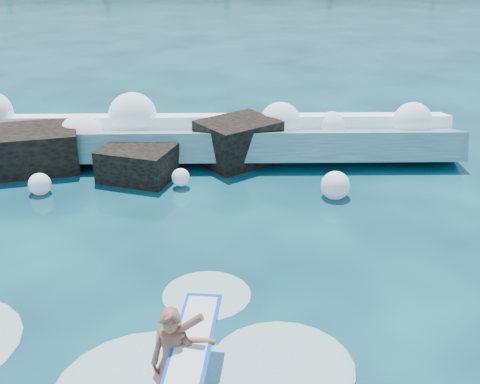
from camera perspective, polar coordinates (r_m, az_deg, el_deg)
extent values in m
plane|color=#072639|center=(11.31, -7.56, -9.78)|extent=(200.00, 200.00, 0.00)
cube|color=teal|center=(17.59, -6.16, 4.49)|extent=(16.22, 2.47, 1.35)
cube|color=white|center=(18.21, -6.01, 6.54)|extent=(16.22, 1.14, 0.63)
cube|color=black|center=(17.68, -19.02, 3.57)|extent=(2.80, 2.34, 1.32)
cube|color=black|center=(16.28, -9.68, 2.46)|extent=(2.20, 1.94, 1.02)
cube|color=black|center=(17.17, -0.19, 4.47)|extent=(2.61, 2.52, 1.43)
imported|color=#915444|center=(8.89, -6.37, -15.85)|extent=(0.71, 0.53, 1.76)
cube|color=blue|center=(8.72, -4.54, -14.13)|extent=(0.80, 2.45, 0.06)
cube|color=white|center=(8.71, -4.55, -14.06)|extent=(0.68, 2.24, 0.06)
sphere|color=white|center=(17.74, -14.85, 5.25)|extent=(1.19, 1.19, 1.19)
sphere|color=white|center=(18.26, -10.13, 7.03)|extent=(1.45, 1.45, 1.45)
sphere|color=white|center=(17.03, -2.02, 4.96)|extent=(0.93, 0.93, 0.93)
sphere|color=white|center=(17.84, 3.84, 6.56)|extent=(1.23, 1.23, 1.23)
sphere|color=white|center=(18.08, 8.69, 6.20)|extent=(0.86, 0.86, 0.86)
sphere|color=white|center=(18.27, 16.05, 6.43)|extent=(1.13, 1.13, 1.13)
sphere|color=white|center=(16.00, -18.46, 0.70)|extent=(0.57, 0.57, 0.57)
sphere|color=white|center=(15.58, -5.65, 1.41)|extent=(0.47, 0.47, 0.47)
sphere|color=white|center=(15.14, 9.03, 0.61)|extent=(0.72, 0.72, 0.72)
ellipsoid|color=silver|center=(9.72, 3.99, -16.15)|extent=(2.31, 2.31, 0.12)
ellipsoid|color=silver|center=(11.28, -3.17, -9.70)|extent=(1.67, 1.67, 0.08)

